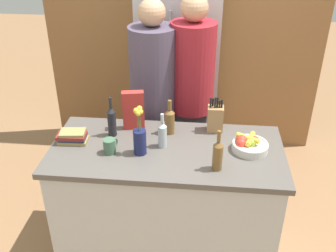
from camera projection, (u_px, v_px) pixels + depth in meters
ground_plane at (167, 245)px, 3.11m from camera, size 14.00×14.00×0.00m
kitchen_island at (167, 200)px, 2.88m from camera, size 1.58×0.75×0.91m
back_wall_wood at (184, 25)px, 3.90m from camera, size 2.78×0.12×2.60m
refrigerator at (179, 70)px, 3.75m from camera, size 0.73×0.63×1.94m
fruit_bowl at (249, 145)px, 2.62m from camera, size 0.24×0.24×0.11m
knife_block at (215, 118)px, 2.82m from camera, size 0.11×0.10×0.27m
flower_vase at (140, 138)px, 2.55m from camera, size 0.09×0.09×0.34m
cereal_box at (133, 110)px, 2.83m from camera, size 0.16×0.09×0.29m
coffee_mug at (110, 146)px, 2.59m from camera, size 0.09×0.11×0.10m
book_stack at (73, 137)px, 2.71m from camera, size 0.21×0.13×0.08m
bottle_oil at (218, 154)px, 2.40m from camera, size 0.06×0.06×0.27m
bottle_vinegar at (170, 120)px, 2.79m from camera, size 0.07×0.07×0.26m
bottle_wine at (162, 134)px, 2.63m from camera, size 0.06×0.06×0.25m
bottle_water at (112, 121)px, 2.75m from camera, size 0.06×0.06×0.30m
person_at_sink at (153, 96)px, 3.18m from camera, size 0.37×0.37×1.77m
person_in_blue at (192, 92)px, 3.20m from camera, size 0.36×0.36×1.79m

